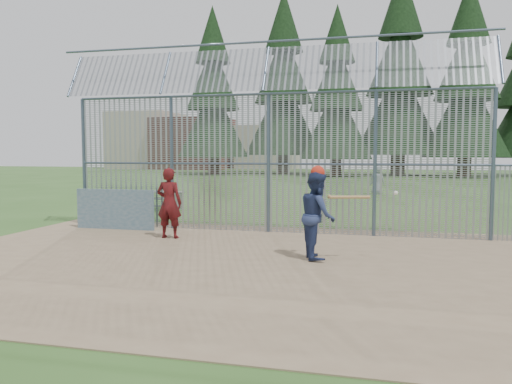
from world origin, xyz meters
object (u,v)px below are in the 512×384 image
(batter, at_px, (317,215))
(dugout_wall, at_px, (115,209))
(onlooker, at_px, (169,203))
(bleacher, at_px, (146,199))
(trash_can, at_px, (319,211))

(batter, bearing_deg, dugout_wall, 50.28)
(dugout_wall, relative_size, onlooker, 1.31)
(dugout_wall, distance_m, onlooker, 2.50)
(dugout_wall, height_order, batter, batter)
(batter, height_order, onlooker, onlooker)
(batter, distance_m, bleacher, 11.21)
(trash_can, bearing_deg, dugout_wall, -152.69)
(trash_can, xyz_separation_m, bleacher, (-7.32, 2.17, 0.03))
(dugout_wall, xyz_separation_m, trash_can, (5.80, 2.99, -0.24))
(trash_can, distance_m, bleacher, 7.64)
(dugout_wall, bearing_deg, onlooker, -25.60)
(onlooker, height_order, bleacher, onlooker)
(batter, xyz_separation_m, onlooker, (-4.19, 1.65, 0.00))
(onlooker, bearing_deg, trash_can, -132.31)
(dugout_wall, xyz_separation_m, bleacher, (-1.53, 5.16, -0.21))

